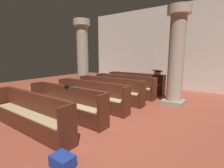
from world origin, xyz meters
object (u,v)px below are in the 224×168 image
at_px(pew_row_0, 136,82).
at_px(pew_row_4, 66,102).
at_px(kneeler_box_blue, 63,161).
at_px(lectern, 157,81).
at_px(pew_row_2, 110,89).
at_px(pew_row_3, 91,94).
at_px(pew_row_1, 124,85).
at_px(pillar_aisle_side, 176,55).
at_px(hymn_book, 68,85).
at_px(pew_row_5, 30,112).
at_px(pillar_far_side, 83,55).

xyz_separation_m(pew_row_0, pew_row_4, (0.00, -4.48, 0.00)).
xyz_separation_m(pew_row_4, kneeler_box_blue, (1.77, -1.53, -0.39)).
relative_size(pew_row_0, lectern, 2.77).
height_order(pew_row_2, pew_row_4, same).
bearing_deg(lectern, pew_row_0, -119.93).
distance_m(pew_row_3, kneeler_box_blue, 3.21).
height_order(pew_row_1, pillar_aisle_side, pillar_aisle_side).
bearing_deg(hymn_book, pew_row_5, -86.66).
height_order(pew_row_4, pew_row_5, same).
height_order(pew_row_3, pew_row_4, same).
relative_size(pew_row_0, pew_row_1, 1.00).
xyz_separation_m(pew_row_3, lectern, (0.69, 4.57, -0.04)).
bearing_deg(pew_row_5, pillar_aisle_side, 62.65).
relative_size(hymn_book, kneeler_box_blue, 0.54).
xyz_separation_m(pillar_far_side, lectern, (2.91, 2.76, -1.41)).
bearing_deg(pew_row_1, pew_row_4, -90.00).
distance_m(pew_row_3, hymn_book, 1.05).
relative_size(pew_row_1, pew_row_2, 1.00).
bearing_deg(pew_row_3, pillar_aisle_side, 43.39).
bearing_deg(pew_row_0, lectern, 60.07).
xyz_separation_m(pew_row_2, hymn_book, (-0.08, -2.06, 0.47)).
height_order(pillar_aisle_side, lectern, pillar_aisle_side).
bearing_deg(pillar_far_side, pew_row_4, -52.89).
xyz_separation_m(pew_row_0, hymn_book, (-0.08, -4.30, 0.47)).
bearing_deg(pew_row_5, pew_row_4, 90.00).
distance_m(pillar_aisle_side, lectern, 3.22).
xyz_separation_m(pew_row_3, pillar_far_side, (-2.22, 1.81, 1.37)).
height_order(pew_row_5, lectern, lectern).
bearing_deg(pillar_aisle_side, pew_row_3, -136.61).
bearing_deg(pew_row_2, pillar_aisle_side, 24.30).
relative_size(pew_row_2, hymn_book, 14.15).
bearing_deg(kneeler_box_blue, pew_row_0, 106.37).
relative_size(pew_row_3, pillar_far_side, 0.84).
xyz_separation_m(pew_row_0, pew_row_1, (0.00, -1.12, 0.00)).
distance_m(lectern, hymn_book, 5.58).
bearing_deg(pew_row_5, lectern, 84.18).
height_order(pew_row_1, pew_row_4, same).
relative_size(pew_row_3, kneeler_box_blue, 7.59).
relative_size(pew_row_1, pew_row_4, 1.00).
xyz_separation_m(pew_row_1, pew_row_2, (0.00, -1.12, 0.00)).
xyz_separation_m(pew_row_4, pew_row_5, (0.00, -1.12, 0.00)).
bearing_deg(hymn_book, lectern, 82.03).
bearing_deg(pew_row_1, lectern, 73.39).
bearing_deg(pew_row_2, pew_row_5, -90.00).
bearing_deg(pew_row_4, pew_row_2, 90.00).
distance_m(pew_row_2, lectern, 3.52).
bearing_deg(pew_row_3, pew_row_5, -90.00).
bearing_deg(pillar_aisle_side, pillar_far_side, -175.75).
distance_m(pew_row_2, pew_row_4, 2.24).
xyz_separation_m(pew_row_0, pew_row_2, (0.00, -2.24, 0.00)).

